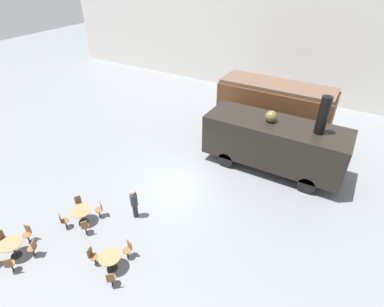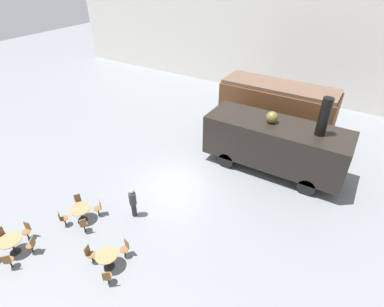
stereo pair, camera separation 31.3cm
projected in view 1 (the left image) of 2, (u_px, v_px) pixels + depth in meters
The scene contains 19 objects.
ground_plane at pixel (176, 184), 16.34m from camera, with size 80.00×80.00×0.00m, color gray.
backdrop_wall at pixel (273, 41), 24.80m from camera, with size 44.00×0.15×9.00m.
passenger_coach_wooden at pixel (274, 105), 19.92m from camera, with size 7.34×2.57×3.60m.
steam_locomotive at pixel (274, 141), 16.66m from camera, with size 7.68×2.70×4.89m.
cafe_table_near at pixel (81, 213), 13.72m from camera, with size 0.92×0.92×0.72m.
cafe_table_mid at pixel (12, 246), 12.13m from camera, with size 0.91×0.91×0.76m.
cafe_table_far at pixel (110, 259), 11.64m from camera, with size 0.89×0.89×0.74m.
cafe_chair_0 at pixel (79, 203), 14.38m from camera, with size 0.40×0.40×0.87m.
cafe_chair_1 at pixel (63, 220), 13.46m from camera, with size 0.40×0.40×0.87m.
cafe_chair_2 at pixel (85, 226), 13.15m from camera, with size 0.40×0.40×0.87m.
cafe_chair_3 at pixel (100, 208), 14.07m from camera, with size 0.40×0.40×0.87m.
cafe_chair_4 at pixel (33, 247), 12.20m from camera, with size 0.40×0.39×0.87m.
cafe_chair_5 at pixel (27, 232), 12.85m from camera, with size 0.36×0.38×0.87m.
cafe_chair_6 at pixel (2, 238), 12.59m from camera, with size 0.37×0.36×0.87m.
cafe_chair_8 at pixel (9, 264), 11.54m from camera, with size 0.41×0.40×0.87m.
cafe_chair_9 at pixel (128, 248), 12.15m from camera, with size 0.37×0.39×0.87m.
cafe_chair_10 at pixel (92, 255), 11.88m from camera, with size 0.38×0.36×0.87m.
cafe_chair_11 at pixel (111, 278), 11.02m from camera, with size 0.40×0.40×0.87m.
visitor_person at pixel (134, 203), 13.87m from camera, with size 0.34×0.34×1.60m.
Camera 1 is at (7.14, -10.51, 10.45)m, focal length 28.00 mm.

